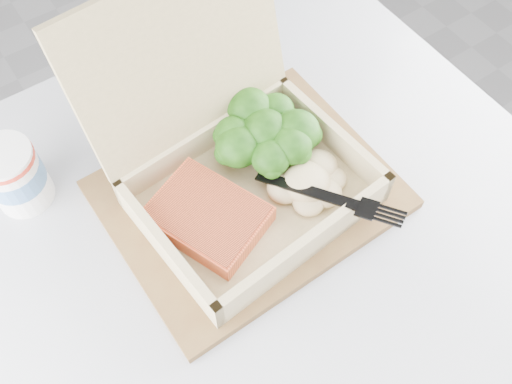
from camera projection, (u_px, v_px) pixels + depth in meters
cafe_table at (266, 291)px, 0.80m from camera, size 0.72×0.72×0.70m
serving_tray at (248, 194)px, 0.67m from camera, size 0.32×0.26×0.01m
takeout_container at (230, 150)px, 0.63m from camera, size 0.26×0.26×0.23m
salmon_fillet at (208, 217)px, 0.62m from camera, size 0.13×0.14×0.02m
broccoli_pile at (265, 137)px, 0.66m from camera, size 0.13×0.13×0.05m
mashed_potatoes at (306, 182)px, 0.64m from camera, size 0.09×0.08×0.03m
plastic_fork at (288, 182)px, 0.63m from camera, size 0.10×0.16×0.03m
paper_cup at (14, 174)px, 0.64m from camera, size 0.07×0.07×0.08m
receipt at (183, 95)px, 0.76m from camera, size 0.14×0.17×0.00m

